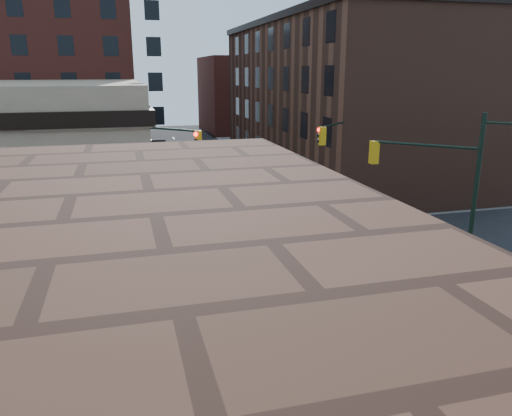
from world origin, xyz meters
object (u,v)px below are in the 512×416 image
pickup (156,212)px  barricade_nw_a (145,218)px  parked_car_wfar (144,157)px  parked_car_enear (249,157)px  barrel_road (275,219)px  pedestrian_a (146,216)px  pedestrian_b (118,216)px  police_car (259,241)px  barrel_bank (178,222)px  parked_car_wnear (171,179)px

pickup → barricade_nw_a: (-0.70, -0.76, -0.13)m
pickup → parked_car_wfar: bearing=-5.8°
parked_car_enear → barrel_road: 22.19m
pedestrian_a → pedestrian_b: 1.72m
police_car → barrel_road: bearing=-9.5°
barrel_road → barrel_bank: 6.24m
barrel_road → parked_car_wfar: bearing=105.3°
pedestrian_a → barricade_nw_a: pedestrian_a is taller
pedestrian_b → barrel_bank: bearing=-30.6°
pickup → pedestrian_a: bearing=148.1°
barricade_nw_a → barrel_road: bearing=-11.2°
parked_car_wnear → barrel_road: (5.26, -13.94, -0.13)m
parked_car_wfar → barrel_bank: 24.57m
pickup → barrel_road: (7.43, -2.75, -0.26)m
parked_car_wnear → parked_car_wfar: parked_car_wfar is taller
pedestrian_b → barricade_nw_a: size_ratio=1.31×
parked_car_wnear → parked_car_enear: (9.13, 7.91, 0.18)m
police_car → pedestrian_a: pedestrian_a is taller
pedestrian_b → barrel_bank: 3.76m
pickup → pedestrian_b: 2.66m
pedestrian_b → barricade_nw_a: (1.70, 0.36, -0.37)m
pickup → pedestrian_b: pedestrian_b is taller
police_car → barrel_road: police_car is taller
barrel_bank → barricade_nw_a: (-1.98, 0.98, 0.14)m
parked_car_wfar → barricade_nw_a: 23.60m
police_car → pedestrian_a: size_ratio=2.78×
barrel_road → pedestrian_a: bearing=170.4°
parked_car_enear → barrel_road: parked_car_enear is taller
pickup → parked_car_wfar: 22.82m
police_car → parked_car_wfar: 30.15m
police_car → barrel_bank: bearing=55.5°
barricade_nw_a → parked_car_wnear: bearing=79.0°
parked_car_wfar → barricade_nw_a: size_ratio=3.61×
police_car → pedestrian_b: 9.58m
parked_car_wnear → pedestrian_a: 12.89m
parked_car_enear → barrel_bank: size_ratio=4.84×
police_car → parked_car_wfar: (-4.74, 29.77, 0.12)m
pedestrian_b → barricade_nw_a: pedestrian_b is taller
police_car → pedestrian_a: bearing=65.1°
barrel_road → barricade_nw_a: barricade_nw_a is taller
parked_car_enear → parked_car_wfar: bearing=-19.4°
pedestrian_a → barrel_bank: size_ratio=1.62×
police_car → barrel_road: 4.77m
pickup → barrel_road: size_ratio=5.45×
parked_car_wnear → barricade_nw_a: 12.29m
parked_car_enear → barrel_road: bearing=79.4°
pedestrian_a → pedestrian_b: bearing=-168.9°
barricade_nw_a → barrel_bank: bearing=-23.9°
pickup → parked_car_wnear: size_ratio=1.48×
barrel_bank → barricade_nw_a: bearing=153.6°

